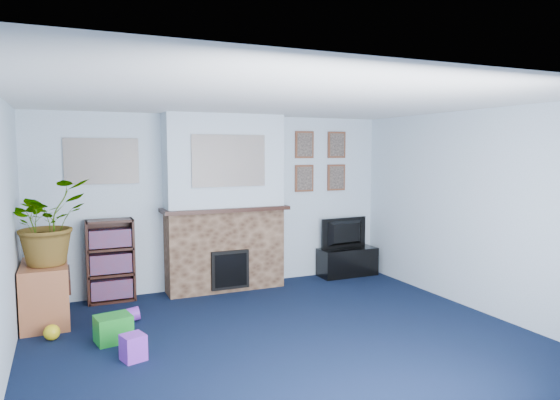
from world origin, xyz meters
name	(u,v)px	position (x,y,z in m)	size (l,w,h in m)	color
floor	(286,340)	(0.00, 0.00, 0.00)	(5.00, 4.50, 0.01)	black
ceiling	(287,100)	(0.00, 0.00, 2.40)	(5.00, 4.50, 0.01)	white
wall_back	(220,202)	(0.00, 2.25, 1.20)	(5.00, 0.04, 2.40)	silver
wall_front	(447,275)	(0.00, -2.25, 1.20)	(5.00, 0.04, 2.40)	silver
wall_right	(478,211)	(2.50, 0.00, 1.20)	(0.04, 4.50, 2.40)	silver
chimney_breast	(225,204)	(0.00, 2.05, 1.18)	(1.72, 0.50, 2.40)	brown
collage_main	(229,161)	(0.00, 1.84, 1.78)	(1.00, 0.03, 0.68)	gray
collage_left	(102,161)	(-1.55, 2.23, 1.78)	(0.90, 0.03, 0.58)	gray
portrait_tl	(304,145)	(1.30, 2.23, 2.00)	(0.30, 0.03, 0.40)	brown
portrait_tr	(337,145)	(1.85, 2.23, 2.00)	(0.30, 0.03, 0.40)	brown
portrait_bl	(304,178)	(1.30, 2.23, 1.50)	(0.30, 0.03, 0.40)	brown
portrait_br	(336,177)	(1.85, 2.23, 1.50)	(0.30, 0.03, 0.40)	brown
tv_stand	(347,261)	(1.95, 2.03, 0.23)	(0.90, 0.38, 0.42)	black
television	(347,233)	(1.95, 2.05, 0.65)	(0.80, 0.10, 0.46)	black
bookshelf	(111,262)	(-1.50, 2.11, 0.50)	(0.58, 0.28, 1.05)	black
sideboard	(45,292)	(-2.24, 1.56, 0.35)	(0.48, 0.86, 0.67)	#A45934
potted_plant	(47,222)	(-2.19, 1.51, 1.14)	(0.84, 0.73, 0.94)	#26661E
mantel_clock	(218,202)	(-0.11, 2.00, 1.22)	(0.09, 0.06, 0.13)	gold
mantel_candle	(245,200)	(0.27, 2.00, 1.23)	(0.06, 0.06, 0.18)	#B2BFC6
mantel_teddy	(186,204)	(-0.55, 2.00, 1.22)	(0.13, 0.13, 0.13)	gray
mantel_can	(277,200)	(0.76, 2.00, 1.21)	(0.07, 0.07, 0.13)	purple
green_crate	(113,328)	(-1.61, 0.66, 0.14)	(0.34, 0.27, 0.27)	#198C26
toy_ball	(52,331)	(-2.18, 0.96, 0.09)	(0.16, 0.16, 0.16)	yellow
toy_block	(133,348)	(-1.48, 0.13, 0.11)	(0.20, 0.20, 0.24)	purple
toy_tube	(125,316)	(-1.44, 1.20, 0.07)	(0.15, 0.15, 0.32)	purple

